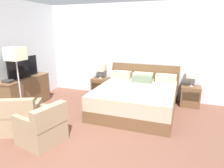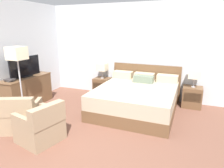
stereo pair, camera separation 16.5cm
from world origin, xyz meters
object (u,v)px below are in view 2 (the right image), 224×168
object	(u,v)px
bed	(136,98)
armchair_companion	(41,127)
table_lamp_right	(195,74)
book_blue_cover	(10,80)
tv	(25,67)
armchair_by_window	(22,116)
nightstand_right	(192,97)
dresser	(27,91)
table_lamp_left	(102,67)
book_red_cover	(9,81)
floor_lamp	(17,58)
nightstand_left	(102,87)

from	to	relation	value
bed	armchair_companion	xyz separation A→B (m)	(-1.23, -2.06, -0.04)
table_lamp_right	book_blue_cover	bearing A→B (deg)	-153.31
tv	armchair_by_window	bearing A→B (deg)	-51.23
tv	table_lamp_right	bearing A→B (deg)	20.50
nightstand_right	dresser	bearing A→B (deg)	-159.25
nightstand_right	table_lamp_left	world-z (taller)	table_lamp_left
table_lamp_left	armchair_companion	distance (m)	2.91
nightstand_right	book_red_cover	bearing A→B (deg)	-153.45
armchair_by_window	armchair_companion	xyz separation A→B (m)	(0.68, -0.22, 0.00)
table_lamp_left	tv	size ratio (longest dim) A/B	0.48
nightstand_right	table_lamp_right	world-z (taller)	table_lamp_right
bed	dresser	xyz separation A→B (m)	(-2.80, -0.77, 0.08)
nightstand_right	floor_lamp	distance (m)	4.42
book_blue_cover	floor_lamp	size ratio (longest dim) A/B	0.14
tv	armchair_companion	bearing A→B (deg)	-40.10
table_lamp_left	armchair_companion	world-z (taller)	table_lamp_left
nightstand_left	book_blue_cover	size ratio (longest dim) A/B	2.39
bed	floor_lamp	size ratio (longest dim) A/B	1.31
table_lamp_right	tv	bearing A→B (deg)	-159.50
table_lamp_left	book_blue_cover	xyz separation A→B (m)	(-1.48, -2.06, -0.05)
nightstand_left	table_lamp_left	bearing A→B (deg)	90.00
table_lamp_right	armchair_companion	xyz separation A→B (m)	(-2.54, -2.85, -0.61)
table_lamp_right	bed	bearing A→B (deg)	-149.01
table_lamp_left	book_blue_cover	distance (m)	2.53
nightstand_left	armchair_by_window	distance (m)	2.70
nightstand_right	table_lamp_right	size ratio (longest dim) A/B	1.16
dresser	floor_lamp	world-z (taller)	floor_lamp
nightstand_left	nightstand_right	world-z (taller)	same
tv	floor_lamp	world-z (taller)	floor_lamp
armchair_companion	dresser	bearing A→B (deg)	140.43
book_red_cover	book_blue_cover	xyz separation A→B (m)	(0.02, -0.00, 0.03)
dresser	armchair_by_window	distance (m)	1.40
book_red_cover	floor_lamp	size ratio (longest dim) A/B	0.12
nightstand_right	table_lamp_right	distance (m)	0.62
dresser	floor_lamp	distance (m)	1.18
nightstand_right	dresser	distance (m)	4.39
tv	book_red_cover	size ratio (longest dim) A/B	4.80
floor_lamp	table_lamp_left	bearing A→B (deg)	61.85
tv	armchair_companion	distance (m)	2.18
table_lamp_left	dresser	world-z (taller)	table_lamp_left
book_blue_cover	armchair_by_window	world-z (taller)	book_blue_cover
dresser	bed	bearing A→B (deg)	15.43
bed	nightstand_left	size ratio (longest dim) A/B	3.92
table_lamp_right	armchair_by_window	size ratio (longest dim) A/B	0.51
tv	armchair_by_window	xyz separation A→B (m)	(0.88, -1.10, -0.77)
nightstand_left	table_lamp_left	world-z (taller)	table_lamp_left
bed	book_red_cover	distance (m)	3.12
tv	book_blue_cover	world-z (taller)	tv
armchair_by_window	armchair_companion	world-z (taller)	same
table_lamp_right	floor_lamp	size ratio (longest dim) A/B	0.29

